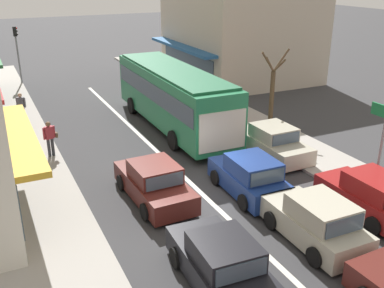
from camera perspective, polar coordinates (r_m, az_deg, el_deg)
ground_plane at (r=17.30m, az=1.26°, el=-6.33°), size 140.00×140.00×0.00m
lane_centre_line at (r=20.60m, az=-3.76°, el=-1.61°), size 0.20×28.00×0.01m
sidewalk_left at (r=21.20m, az=-23.20°, el=-2.52°), size 5.20×44.00×0.14m
kerb_right at (r=24.95m, az=7.79°, el=2.57°), size 2.80×44.00×0.12m
building_right_far at (r=35.42m, az=6.15°, el=14.76°), size 9.98×10.23×7.95m
city_bus at (r=23.79m, az=-2.41°, el=6.40°), size 2.82×10.88×3.23m
hatchback_adjacent_lane_lead at (r=17.13m, az=7.31°, el=-4.17°), size 1.91×3.75×1.54m
sedan_behind_bus_near at (r=16.68m, az=-4.83°, el=-4.97°), size 1.99×4.25×1.47m
sedan_queue_far_back at (r=12.44m, az=3.94°, el=-15.18°), size 2.05×4.28×1.47m
hatchback_behind_bus_mid at (r=14.68m, az=15.45°, el=-9.50°), size 1.86×3.72×1.54m
parked_hatchback_kerb_front at (r=16.81m, az=21.63°, el=-6.15°), size 1.84×3.71×1.54m
parked_sedan_kerb_second at (r=20.76m, az=10.10°, el=0.24°), size 1.92×4.21×1.47m
parked_hatchback_kerb_third at (r=25.08m, az=2.60°, el=4.41°), size 1.84×3.71×1.54m
traffic_light_downstreet at (r=35.19m, az=-21.36°, el=11.56°), size 0.33×0.24×4.20m
directional_road_sign at (r=17.52m, az=23.24°, el=1.75°), size 0.10×1.40×3.60m
street_tree_right at (r=23.68m, az=10.14°, el=6.31°), size 1.71×1.64×4.26m
pedestrian_with_handbag_near at (r=20.94m, az=-17.60°, el=0.90°), size 0.65×0.39×1.63m
pedestrian_browsing_midblock at (r=26.20m, az=-20.85°, el=4.57°), size 0.47×0.39×1.63m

